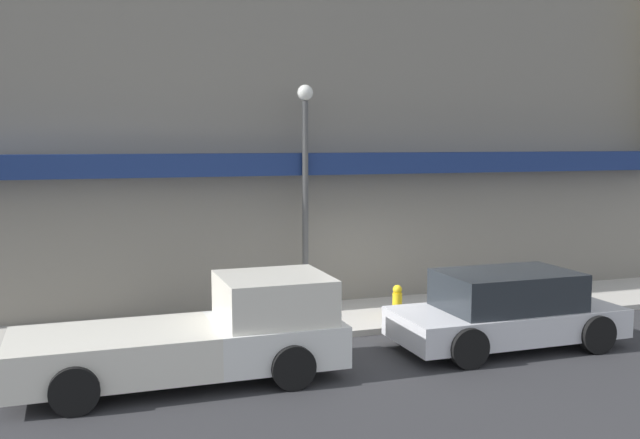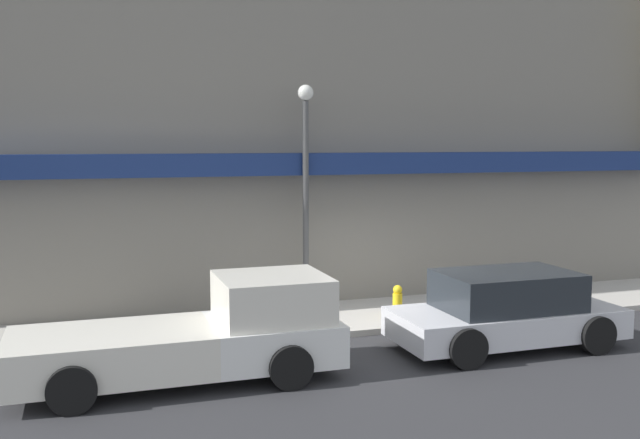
# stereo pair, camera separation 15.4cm
# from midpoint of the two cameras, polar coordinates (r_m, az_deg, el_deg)

# --- Properties ---
(ground_plane) EXTENTS (80.00, 80.00, 0.00)m
(ground_plane) POSITION_cam_midpoint_polar(r_m,az_deg,el_deg) (15.12, 5.74, -9.11)
(ground_plane) COLOR #2D2D30
(sidewalk) EXTENTS (36.00, 2.73, 0.13)m
(sidewalk) POSITION_cam_midpoint_polar(r_m,az_deg,el_deg) (16.31, 3.76, -7.70)
(sidewalk) COLOR #B7B2A8
(sidewalk) RESTS_ON ground
(building) EXTENTS (19.80, 3.80, 11.71)m
(building) POSITION_cam_midpoint_polar(r_m,az_deg,el_deg) (18.59, 0.54, 11.94)
(building) COLOR gray
(building) RESTS_ON ground
(pickup_truck) EXTENTS (5.40, 2.13, 1.71)m
(pickup_truck) POSITION_cam_midpoint_polar(r_m,az_deg,el_deg) (12.28, -9.09, -9.13)
(pickup_truck) COLOR white
(pickup_truck) RESTS_ON ground
(parked_car) EXTENTS (4.47, 2.09, 1.49)m
(parked_car) POSITION_cam_midpoint_polar(r_m,az_deg,el_deg) (14.43, 14.97, -7.05)
(parked_car) COLOR silver
(parked_car) RESTS_ON ground
(fire_hydrant) EXTENTS (0.22, 0.22, 0.72)m
(fire_hydrant) POSITION_cam_midpoint_polar(r_m,az_deg,el_deg) (15.91, 6.49, -6.51)
(fire_hydrant) COLOR yellow
(fire_hydrant) RESTS_ON sidewalk
(street_lamp) EXTENTS (0.36, 0.36, 5.13)m
(street_lamp) POSITION_cam_midpoint_polar(r_m,az_deg,el_deg) (16.09, -0.88, 4.02)
(street_lamp) COLOR #4C4C4C
(street_lamp) RESTS_ON sidewalk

